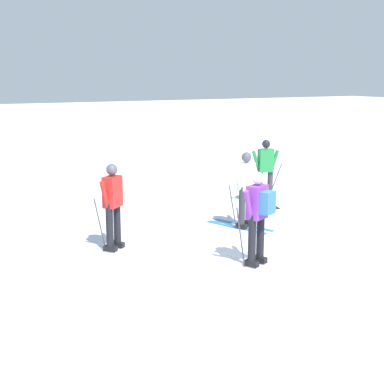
{
  "coord_description": "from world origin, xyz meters",
  "views": [
    {
      "loc": [
        -4.47,
        -7.76,
        3.37
      ],
      "look_at": [
        0.94,
        2.6,
        0.9
      ],
      "focal_mm": 52.09,
      "sensor_mm": 36.0,
      "label": 1
    }
  ],
  "objects_px": {
    "skier_green": "(265,170)",
    "skier_red": "(112,204)",
    "skier_white": "(246,188)",
    "skier_purple": "(258,214)"
  },
  "relations": [
    {
      "from": "skier_red",
      "to": "skier_green",
      "type": "bearing_deg",
      "value": 21.36
    },
    {
      "from": "skier_green",
      "to": "skier_purple",
      "type": "distance_m",
      "value": 4.95
    },
    {
      "from": "skier_green",
      "to": "skier_red",
      "type": "relative_size",
      "value": 1.0
    },
    {
      "from": "skier_red",
      "to": "skier_purple",
      "type": "relative_size",
      "value": 1.0
    },
    {
      "from": "skier_green",
      "to": "skier_purple",
      "type": "xyz_separation_m",
      "value": [
        -2.94,
        -3.98,
        0.04
      ]
    },
    {
      "from": "skier_green",
      "to": "skier_red",
      "type": "bearing_deg",
      "value": -158.64
    },
    {
      "from": "skier_purple",
      "to": "skier_white",
      "type": "bearing_deg",
      "value": 61.95
    },
    {
      "from": "skier_red",
      "to": "skier_white",
      "type": "distance_m",
      "value": 3.17
    },
    {
      "from": "skier_green",
      "to": "skier_white",
      "type": "relative_size",
      "value": 1.0
    },
    {
      "from": "skier_purple",
      "to": "skier_red",
      "type": "bearing_deg",
      "value": 133.89
    }
  ]
}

